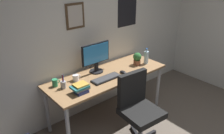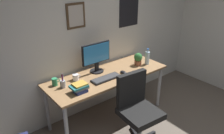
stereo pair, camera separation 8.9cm
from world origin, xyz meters
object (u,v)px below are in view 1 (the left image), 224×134
at_px(coffee_mug_near, 55,83).
at_px(coffee_mug_far, 76,78).
at_px(office_chair, 138,106).
at_px(water_bottle, 146,57).
at_px(computer_mouse, 123,72).
at_px(potted_plant, 137,58).
at_px(pen_cup, 63,84).
at_px(keyboard, 106,78).
at_px(book_stack_left, 81,88).
at_px(monitor, 96,56).

bearing_deg(coffee_mug_near, coffee_mug_far, -8.66).
height_order(office_chair, water_bottle, water_bottle).
height_order(computer_mouse, potted_plant, potted_plant).
xyz_separation_m(computer_mouse, pen_cup, (-0.87, 0.18, 0.04)).
xyz_separation_m(keyboard, pen_cup, (-0.57, 0.16, 0.04)).
height_order(computer_mouse, coffee_mug_far, coffee_mug_far).
bearing_deg(book_stack_left, pen_cup, 116.04).
relative_size(keyboard, water_bottle, 1.70).
xyz_separation_m(coffee_mug_far, potted_plant, (1.02, -0.16, 0.06)).
relative_size(computer_mouse, coffee_mug_far, 0.92).
bearing_deg(computer_mouse, pen_cup, 168.39).
distance_m(water_bottle, pen_cup, 1.39).
xyz_separation_m(coffee_mug_near, book_stack_left, (0.17, -0.34, 0.01)).
height_order(coffee_mug_far, pen_cup, pen_cup).
bearing_deg(monitor, water_bottle, -19.32).
xyz_separation_m(water_bottle, coffee_mug_far, (-1.15, 0.22, -0.06)).
xyz_separation_m(office_chair, monitor, (-0.05, 0.80, 0.44)).
bearing_deg(monitor, book_stack_left, -145.07).
xyz_separation_m(potted_plant, book_stack_left, (-1.13, -0.14, -0.05)).
bearing_deg(coffee_mug_far, coffee_mug_near, 171.34).
bearing_deg(coffee_mug_far, monitor, 7.13).
xyz_separation_m(monitor, pen_cup, (-0.61, -0.12, -0.19)).
height_order(keyboard, book_stack_left, book_stack_left).
distance_m(office_chair, pen_cup, 0.98).
bearing_deg(book_stack_left, potted_plant, 6.95).
xyz_separation_m(office_chair, coffee_mug_near, (-0.71, 0.80, 0.25)).
height_order(office_chair, coffee_mug_near, office_chair).
xyz_separation_m(computer_mouse, potted_plant, (0.38, 0.09, 0.09)).
distance_m(water_bottle, book_stack_left, 1.28).
bearing_deg(computer_mouse, water_bottle, 2.78).
bearing_deg(potted_plant, monitor, 161.85).
relative_size(coffee_mug_near, pen_cup, 0.54).
height_order(water_bottle, coffee_mug_near, water_bottle).
xyz_separation_m(coffee_mug_near, potted_plant, (1.30, -0.20, 0.05)).
bearing_deg(pen_cup, computer_mouse, -11.61).
bearing_deg(book_stack_left, coffee_mug_near, 115.87).
xyz_separation_m(monitor, computer_mouse, (0.26, -0.30, -0.22)).
distance_m(water_bottle, coffee_mug_near, 1.46).
xyz_separation_m(office_chair, keyboard, (-0.09, 0.52, 0.22)).
relative_size(pen_cup, book_stack_left, 0.91).
bearing_deg(potted_plant, keyboard, -173.82).
distance_m(office_chair, monitor, 0.92).
bearing_deg(water_bottle, potted_plant, 155.54).
relative_size(coffee_mug_far, book_stack_left, 0.55).
height_order(keyboard, potted_plant, potted_plant).
bearing_deg(potted_plant, water_bottle, -24.46).
height_order(keyboard, coffee_mug_near, coffee_mug_near).
distance_m(coffee_mug_near, potted_plant, 1.32).
bearing_deg(pen_cup, coffee_mug_far, 17.34).
height_order(office_chair, monitor, monitor).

